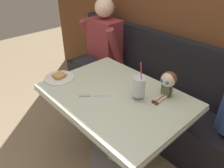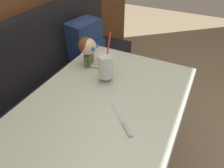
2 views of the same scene
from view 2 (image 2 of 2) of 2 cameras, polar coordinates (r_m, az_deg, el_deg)
The scene contains 6 objects.
booth_bench at distance 1.71m, azimuth -20.86°, elevation -8.30°, with size 2.60×0.48×1.00m.
diner_table at distance 1.26m, azimuth -1.93°, elevation -11.35°, with size 1.11×0.81×0.74m.
milkshake_glass at distance 1.20m, azimuth -1.73°, elevation 4.60°, with size 0.10×0.10×0.32m.
butter_knife at distance 0.99m, azimuth 3.49°, elevation -11.30°, with size 0.17×0.19×0.01m.
seated_doll at distance 1.35m, azimuth -6.67°, elevation 9.90°, with size 0.12×0.22×0.20m.
backpack at distance 1.96m, azimuth -7.48°, elevation 12.26°, with size 0.34×0.30×0.41m.
Camera 2 is at (-0.72, -0.22, 1.49)m, focal length 32.80 mm.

